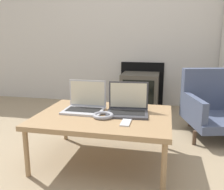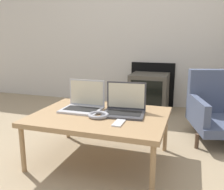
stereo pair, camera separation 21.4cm
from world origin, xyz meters
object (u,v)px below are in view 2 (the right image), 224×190
Objects in this scene: laptop_left at (83,103)px; laptop_right at (125,107)px; headphones at (98,115)px; phone at (119,123)px; tv at (149,92)px; armchair at (223,108)px.

laptop_left is 0.35m from laptop_right.
headphones is 1.12× the size of phone.
armchair is (0.85, -0.75, 0.05)m from tv.
laptop_right is (0.35, -0.00, 0.00)m from laptop_left.
headphones is (-0.16, -0.15, -0.04)m from laptop_right.
armchair is at bearing 43.23° from headphones.
laptop_left is at bearing -101.06° from tv.
armchair is at bearing 37.83° from laptop_right.
tv reaches higher than phone.
laptop_left is at bearing 174.51° from laptop_right.
headphones is 1.31m from armchair.
headphones is at bearing -38.46° from laptop_left.
laptop_left reaches higher than phone.
armchair is (0.76, 0.99, -0.09)m from phone.
laptop_left is at bearing 147.15° from phone.
tv is (-0.09, 1.74, -0.14)m from phone.
headphones is 0.21m from phone.
headphones is at bearing 153.39° from phone.
laptop_left is 0.42× the size of armchair.
armchair reaches higher than headphones.
headphones is at bearing -93.50° from tv.
laptop_right is 2.12× the size of headphones.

